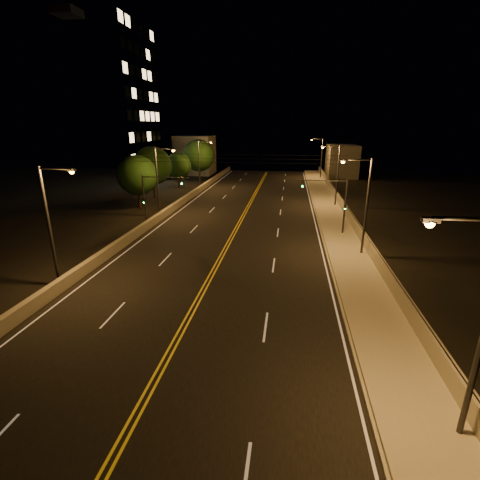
# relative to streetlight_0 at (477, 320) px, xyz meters

# --- Properties ---
(road) EXTENTS (18.00, 120.00, 0.02)m
(road) POSITION_rel_streetlight_0_xyz_m (-11.50, 15.78, -4.78)
(road) COLOR black
(road) RESTS_ON ground
(sidewalk) EXTENTS (3.60, 120.00, 0.30)m
(sidewalk) POSITION_rel_streetlight_0_xyz_m (-0.70, 15.78, -4.64)
(sidewalk) COLOR #9C9782
(sidewalk) RESTS_ON ground
(curb) EXTENTS (0.14, 120.00, 0.15)m
(curb) POSITION_rel_streetlight_0_xyz_m (-2.57, 15.78, -4.71)
(curb) COLOR #9C9782
(curb) RESTS_ON ground
(parapet_wall) EXTENTS (0.30, 120.00, 1.00)m
(parapet_wall) POSITION_rel_streetlight_0_xyz_m (0.95, 15.78, -3.99)
(parapet_wall) COLOR gray
(parapet_wall) RESTS_ON sidewalk
(jersey_barrier) EXTENTS (0.45, 120.00, 0.88)m
(jersey_barrier) POSITION_rel_streetlight_0_xyz_m (-20.95, 15.78, -4.35)
(jersey_barrier) COLOR gray
(jersey_barrier) RESTS_ON ground
(distant_building_right) EXTENTS (6.00, 10.00, 6.67)m
(distant_building_right) POSITION_rel_streetlight_0_xyz_m (5.00, 68.75, -1.45)
(distant_building_right) COLOR gray
(distant_building_right) RESTS_ON ground
(distant_building_left) EXTENTS (8.00, 8.00, 8.43)m
(distant_building_left) POSITION_rel_streetlight_0_xyz_m (-27.50, 68.20, -0.57)
(distant_building_left) COLOR gray
(distant_building_left) RESTS_ON ground
(parapet_rail) EXTENTS (0.06, 120.00, 0.06)m
(parapet_rail) POSITION_rel_streetlight_0_xyz_m (0.95, 15.78, -3.46)
(parapet_rail) COLOR black
(parapet_rail) RESTS_ON parapet_wall
(lane_markings) EXTENTS (17.32, 116.00, 0.00)m
(lane_markings) POSITION_rel_streetlight_0_xyz_m (-11.50, 15.71, -4.77)
(lane_markings) COLOR silver
(lane_markings) RESTS_ON road
(streetlight_0) EXTENTS (2.55, 0.28, 8.19)m
(streetlight_0) POSITION_rel_streetlight_0_xyz_m (0.00, 0.00, 0.00)
(streetlight_0) COLOR #2D2D33
(streetlight_0) RESTS_ON ground
(streetlight_1) EXTENTS (2.55, 0.28, 8.19)m
(streetlight_1) POSITION_rel_streetlight_0_xyz_m (0.00, 18.41, 0.00)
(streetlight_1) COLOR #2D2D33
(streetlight_1) RESTS_ON ground
(streetlight_2) EXTENTS (2.55, 0.28, 8.19)m
(streetlight_2) POSITION_rel_streetlight_0_xyz_m (0.00, 37.54, 0.00)
(streetlight_2) COLOR #2D2D33
(streetlight_2) RESTS_ON ground
(streetlight_3) EXTENTS (2.55, 0.28, 8.19)m
(streetlight_3) POSITION_rel_streetlight_0_xyz_m (0.00, 63.93, 0.00)
(streetlight_3) COLOR #2D2D33
(streetlight_3) RESTS_ON ground
(streetlight_4) EXTENTS (2.55, 0.28, 8.19)m
(streetlight_4) POSITION_rel_streetlight_0_xyz_m (-21.39, 9.61, 0.00)
(streetlight_4) COLOR #2D2D33
(streetlight_4) RESTS_ON ground
(streetlight_5) EXTENTS (2.55, 0.28, 8.19)m
(streetlight_5) POSITION_rel_streetlight_0_xyz_m (-21.39, 29.31, 0.00)
(streetlight_5) COLOR #2D2D33
(streetlight_5) RESTS_ON ground
(streetlight_6) EXTENTS (2.55, 0.28, 8.19)m
(streetlight_6) POSITION_rel_streetlight_0_xyz_m (-21.39, 49.11, 0.00)
(streetlight_6) COLOR #2D2D33
(streetlight_6) RESTS_ON ground
(traffic_signal_right) EXTENTS (5.11, 0.31, 5.71)m
(traffic_signal_right) POSITION_rel_streetlight_0_xyz_m (-1.54, 24.16, -1.14)
(traffic_signal_right) COLOR #2D2D33
(traffic_signal_right) RESTS_ON ground
(traffic_signal_left) EXTENTS (5.11, 0.31, 5.71)m
(traffic_signal_left) POSITION_rel_streetlight_0_xyz_m (-20.25, 24.16, -1.14)
(traffic_signal_left) COLOR #2D2D33
(traffic_signal_left) RESTS_ON ground
(overhead_wires) EXTENTS (22.00, 0.03, 0.83)m
(overhead_wires) POSITION_rel_streetlight_0_xyz_m (-11.50, 25.28, 2.61)
(overhead_wires) COLOR black
(building_tower) EXTENTS (24.00, 15.00, 28.92)m
(building_tower) POSITION_rel_streetlight_0_xyz_m (-43.43, 50.48, 9.10)
(building_tower) COLOR gray
(building_tower) RESTS_ON ground
(tree_0) EXTENTS (5.19, 5.19, 7.04)m
(tree_0) POSITION_rel_streetlight_0_xyz_m (-25.70, 32.71, -0.35)
(tree_0) COLOR black
(tree_0) RESTS_ON ground
(tree_1) EXTENTS (5.68, 5.68, 7.70)m
(tree_1) POSITION_rel_streetlight_0_xyz_m (-26.53, 40.18, 0.06)
(tree_1) COLOR black
(tree_1) RESTS_ON ground
(tree_2) EXTENTS (4.54, 4.54, 6.15)m
(tree_2) POSITION_rel_streetlight_0_xyz_m (-25.58, 49.53, -0.92)
(tree_2) COLOR black
(tree_2) RESTS_ON ground
(tree_3) EXTENTS (6.00, 6.00, 8.12)m
(tree_3) POSITION_rel_streetlight_0_xyz_m (-23.47, 56.01, 0.33)
(tree_3) COLOR black
(tree_3) RESTS_ON ground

